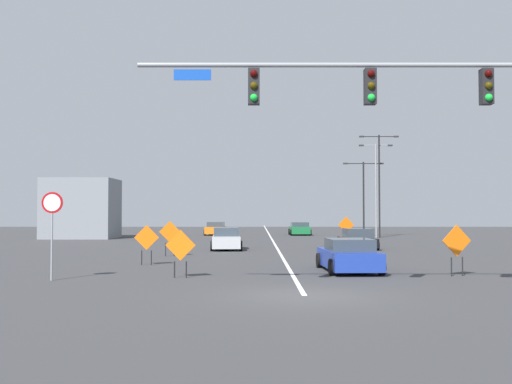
% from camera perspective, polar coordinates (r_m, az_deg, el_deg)
% --- Properties ---
extents(ground, '(157.44, 157.44, 0.00)m').
position_cam_1_polar(ground, '(17.52, 4.54, -9.92)').
color(ground, '#38383A').
extents(road_centre_stripe, '(0.16, 87.47, 0.01)m').
position_cam_1_polar(road_centre_stripe, '(61.09, 1.18, -4.20)').
color(road_centre_stripe, white).
rests_on(road_centre_stripe, ground).
extents(traffic_signal_assembly, '(13.78, 0.44, 7.35)m').
position_cam_1_polar(traffic_signal_assembly, '(18.34, 16.79, 8.03)').
color(traffic_signal_assembly, gray).
rests_on(traffic_signal_assembly, ground).
extents(stop_sign, '(0.76, 0.07, 3.15)m').
position_cam_1_polar(stop_sign, '(22.30, -19.17, -2.42)').
color(stop_sign, gray).
rests_on(stop_sign, ground).
extents(street_lamp_mid_right, '(3.70, 0.24, 9.69)m').
position_cam_1_polar(street_lamp_mid_right, '(56.98, 11.62, 1.35)').
color(street_lamp_mid_right, black).
rests_on(street_lamp_mid_right, ground).
extents(street_lamp_far_left, '(3.85, 0.24, 7.19)m').
position_cam_1_polar(street_lamp_far_left, '(57.33, 10.16, 0.03)').
color(street_lamp_far_left, black).
rests_on(street_lamp_far_left, ground).
extents(street_lamp_far_right, '(3.17, 0.24, 8.88)m').
position_cam_1_polar(street_lamp_far_right, '(57.15, 11.31, 0.87)').
color(street_lamp_far_right, gray).
rests_on(street_lamp_far_right, ground).
extents(construction_sign_median_near, '(1.14, 0.18, 1.77)m').
position_cam_1_polar(construction_sign_median_near, '(22.19, -7.43, -5.34)').
color(construction_sign_median_near, orange).
rests_on(construction_sign_median_near, ground).
extents(construction_sign_right_shoulder, '(1.14, 0.05, 1.83)m').
position_cam_1_polar(construction_sign_right_shoulder, '(27.68, -10.63, -4.55)').
color(construction_sign_right_shoulder, orange).
rests_on(construction_sign_right_shoulder, ground).
extents(construction_sign_right_lane, '(1.28, 0.30, 2.05)m').
position_cam_1_polar(construction_sign_right_lane, '(47.17, 8.51, -3.27)').
color(construction_sign_right_lane, orange).
rests_on(construction_sign_right_lane, ground).
extents(construction_sign_median_far, '(1.18, 0.32, 1.95)m').
position_cam_1_polar(construction_sign_median_far, '(23.83, 18.59, -4.72)').
color(construction_sign_median_far, orange).
rests_on(construction_sign_median_far, ground).
extents(construction_sign_left_lane, '(1.18, 0.13, 1.93)m').
position_cam_1_polar(construction_sign_left_lane, '(32.98, -8.43, -4.00)').
color(construction_sign_left_lane, orange).
rests_on(construction_sign_left_lane, ground).
extents(car_orange_far, '(2.20, 4.60, 1.36)m').
position_cam_1_polar(car_orange_far, '(62.57, -4.05, -3.54)').
color(car_orange_far, orange).
rests_on(car_orange_far, ground).
extents(car_blue_distant, '(2.31, 4.63, 1.34)m').
position_cam_1_polar(car_blue_distant, '(24.69, 8.75, -6.10)').
color(car_blue_distant, '#1E389E').
rests_on(car_blue_distant, ground).
extents(car_silver_approaching, '(2.16, 4.30, 1.41)m').
position_cam_1_polar(car_silver_approaching, '(38.40, -3.02, -4.56)').
color(car_silver_approaching, '#B7BABF').
rests_on(car_silver_approaching, ground).
extents(car_green_passing, '(2.19, 3.97, 1.35)m').
position_cam_1_polar(car_green_passing, '(62.16, 4.07, -3.55)').
color(car_green_passing, '#196B38').
rests_on(car_green_passing, ground).
extents(car_black_mid, '(2.21, 4.57, 1.35)m').
position_cam_1_polar(car_black_mid, '(39.75, 9.58, -4.51)').
color(car_black_mid, black).
rests_on(car_black_mid, ground).
extents(roadside_building_west, '(6.24, 5.31, 5.48)m').
position_cam_1_polar(roadside_building_west, '(57.01, -16.58, -1.53)').
color(roadside_building_west, gray).
rests_on(roadside_building_west, ground).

